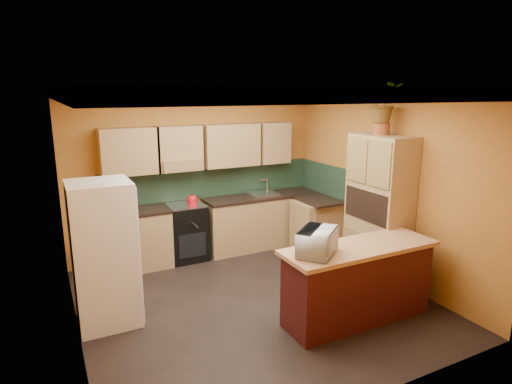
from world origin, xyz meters
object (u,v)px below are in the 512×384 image
stove (186,232)px  pantry (379,210)px  breakfast_bar (358,285)px  fridge (104,254)px  microwave (317,242)px  base_cabinets_back (222,227)px

stove → pantry: (2.16, -2.03, 0.59)m
stove → breakfast_bar: 3.01m
pantry → breakfast_bar: 1.34m
fridge → microwave: bearing=-31.9°
base_cabinets_back → breakfast_bar: size_ratio=2.03×
pantry → breakfast_bar: size_ratio=1.17×
stove → microwave: 2.89m
base_cabinets_back → stove: stove is taller
pantry → microwave: bearing=-154.7°
base_cabinets_back → fridge: 2.57m
base_cabinets_back → pantry: 2.61m
stove → pantry: pantry is taller
pantry → breakfast_bar: (-0.94, -0.73, -0.61)m
base_cabinets_back → fridge: size_ratio=2.15×
fridge → breakfast_bar: bearing=-25.7°
stove → fridge: size_ratio=0.54×
fridge → microwave: size_ratio=3.31×
fridge → breakfast_bar: (2.66, -1.28, -0.41)m
base_cabinets_back → microwave: (-0.01, -2.76, 0.63)m
fridge → stove: bearing=45.6°
breakfast_bar → base_cabinets_back: bearing=102.1°
base_cabinets_back → breakfast_bar: bearing=-77.9°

